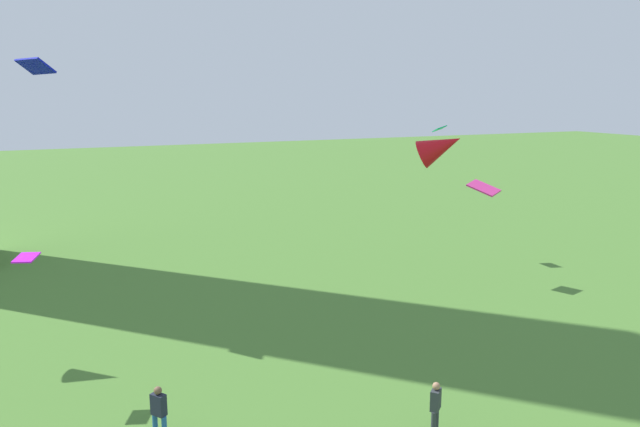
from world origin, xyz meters
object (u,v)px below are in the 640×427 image
kite_flying_0 (26,258)px  kite_flying_7 (439,129)px  person_2 (435,405)px  kite_flying_4 (484,188)px  person_0 (159,410)px  kite_flying_5 (441,147)px  kite_flying_6 (36,66)px

kite_flying_0 → kite_flying_7: 25.35m
person_2 → kite_flying_0: size_ratio=1.55×
kite_flying_4 → kite_flying_7: bearing=141.6°
person_0 → kite_flying_4: size_ratio=0.97×
kite_flying_5 → kite_flying_6: size_ratio=1.27×
person_0 → kite_flying_6: 16.19m
kite_flying_0 → kite_flying_7: kite_flying_7 is taller
kite_flying_6 → kite_flying_4: bearing=-136.6°
kite_flying_6 → kite_flying_5: bearing=-162.9°
kite_flying_0 → kite_flying_4: (22.06, 4.20, 0.33)m
kite_flying_5 → person_0: bearing=143.7°
kite_flying_7 → kite_flying_5: bearing=158.8°
person_0 → kite_flying_0: 6.89m
kite_flying_4 → kite_flying_6: kite_flying_6 is taller
kite_flying_5 → kite_flying_7: 14.85m
kite_flying_0 → kite_flying_6: size_ratio=0.63×
person_2 → kite_flying_4: kite_flying_4 is taller
kite_flying_0 → kite_flying_4: kite_flying_4 is taller
kite_flying_0 → kite_flying_7: (23.11, 9.93, 3.14)m
kite_flying_4 → person_0: bearing=-92.6°
person_2 → kite_flying_7: 22.55m
person_0 → kite_flying_6: (-2.54, 12.25, 10.28)m
kite_flying_0 → kite_flying_4: 22.46m
kite_flying_0 → kite_flying_5: bearing=100.4°
kite_flying_4 → kite_flying_7: 6.47m
kite_flying_5 → kite_flying_0: bearing=122.9°
person_2 → kite_flying_6: kite_flying_6 is taller
kite_flying_6 → kite_flying_7: kite_flying_6 is taller
kite_flying_7 → person_2: bearing=159.0°
person_2 → kite_flying_7: bearing=13.4°
person_0 → kite_flying_4: 21.17m
kite_flying_4 → kite_flying_5: kite_flying_5 is taller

